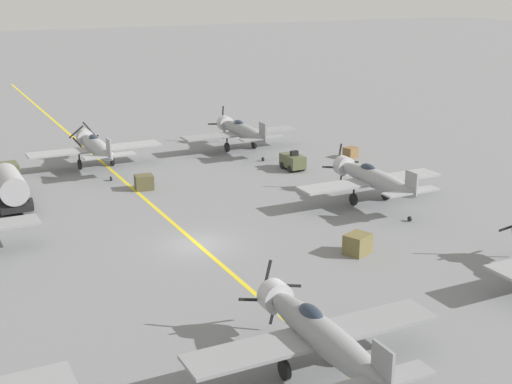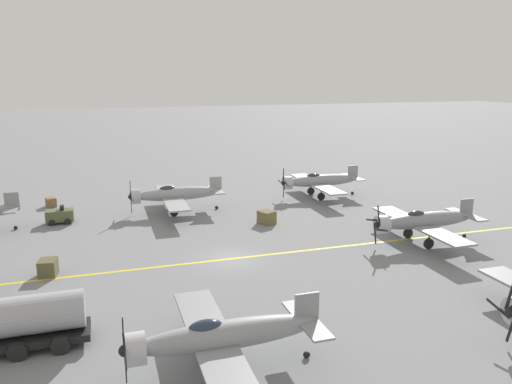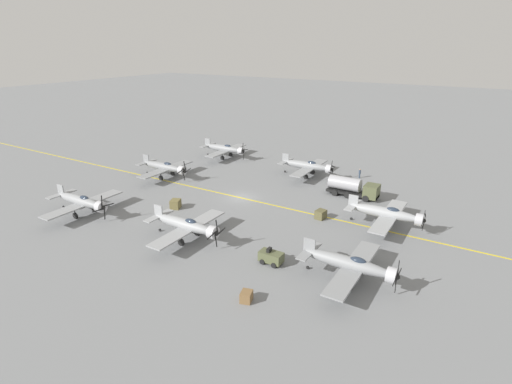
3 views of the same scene
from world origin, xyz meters
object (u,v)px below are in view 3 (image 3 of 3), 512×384
object	(u,v)px
airplane_near_center	(165,167)
supply_crate_by_tanker	(321,214)
airplane_far_center	(387,213)
supply_crate_mid_lane	(176,204)
airplane_mid_right	(186,225)
airplane_near_left	(225,149)
airplane_near_right	(82,201)
airplane_mid_left	(308,166)
fuel_tanker	(353,187)
ground_crew_walking	(360,173)
supply_crate_outboard	(246,296)
tow_tractor	(271,257)
airplane_far_right	(350,264)

from	to	relation	value
airplane_near_center	supply_crate_by_tanker	size ratio (longest dim) A/B	8.26
airplane_near_center	airplane_far_center	size ratio (longest dim) A/B	1.00
supply_crate_mid_lane	airplane_mid_right	bearing A→B (deg)	49.55
airplane_near_left	supply_crate_mid_lane	distance (m)	27.53
airplane_near_right	supply_crate_by_tanker	world-z (taller)	airplane_near_right
airplane_mid_right	airplane_near_center	distance (m)	25.27
airplane_mid_right	supply_crate_by_tanker	size ratio (longest dim) A/B	8.26
airplane_near_left	airplane_mid_left	xyz separation A→B (m)	(2.27, 19.85, 0.00)
airplane_mid_right	airplane_near_center	xyz separation A→B (m)	(-16.49, -19.15, 0.00)
airplane_near_right	airplane_near_center	world-z (taller)	airplane_near_right
fuel_tanker	supply_crate_mid_lane	world-z (taller)	fuel_tanker
airplane_near_right	airplane_mid_left	world-z (taller)	airplane_near_right
ground_crew_walking	supply_crate_by_tanker	bearing A→B (deg)	2.63
supply_crate_outboard	supply_crate_mid_lane	bearing A→B (deg)	-122.79
airplane_near_left	airplane_mid_left	bearing A→B (deg)	85.32
airplane_mid_left	airplane_far_center	world-z (taller)	airplane_mid_left
fuel_tanker	tow_tractor	distance (m)	24.44
airplane_near_left	airplane_far_center	world-z (taller)	airplane_near_left
supply_crate_mid_lane	ground_crew_walking	bearing A→B (deg)	145.98
airplane_far_right	ground_crew_walking	size ratio (longest dim) A/B	7.11
fuel_tanker	ground_crew_walking	bearing A→B (deg)	-168.66
airplane_mid_right	airplane_near_left	size ratio (longest dim) A/B	1.00
supply_crate_mid_lane	airplane_near_center	bearing A→B (deg)	-130.94
airplane_near_right	tow_tractor	world-z (taller)	airplane_near_right
airplane_near_center	tow_tractor	xyz separation A→B (m)	(15.95, 30.65, -1.22)
airplane_near_right	ground_crew_walking	distance (m)	45.81
airplane_far_right	airplane_mid_left	world-z (taller)	airplane_far_right
fuel_tanker	supply_crate_outboard	size ratio (longest dim) A/B	6.62
fuel_tanker	airplane_near_center	bearing A→B (deg)	-75.02
airplane_near_right	supply_crate_by_tanker	distance (m)	33.28
airplane_far_center	tow_tractor	size ratio (longest dim) A/B	4.62
supply_crate_by_tanker	tow_tractor	bearing A→B (deg)	0.04
airplane_near_right	airplane_near_left	bearing A→B (deg)	-166.99
airplane_near_left	airplane_far_center	bearing A→B (deg)	68.12
airplane_mid_right	supply_crate_mid_lane	size ratio (longest dim) A/B	7.74
airplane_near_left	tow_tractor	xyz separation A→B (m)	(32.11, 29.08, -1.22)
fuel_tanker	ground_crew_walking	size ratio (longest dim) A/B	4.74
supply_crate_outboard	airplane_mid_right	bearing A→B (deg)	-117.21
airplane_near_right	airplane_mid_left	distance (m)	37.71
airplane_near_left	ground_crew_walking	size ratio (longest dim) A/B	7.11
airplane_mid_left	supply_crate_mid_lane	size ratio (longest dim) A/B	7.74
fuel_tanker	airplane_far_center	bearing A→B (deg)	40.12
fuel_tanker	supply_crate_outboard	distance (m)	31.60
tow_tractor	supply_crate_outboard	bearing A→B (deg)	11.02
fuel_tanker	ground_crew_walking	world-z (taller)	fuel_tanker
airplane_far_center	supply_crate_mid_lane	distance (m)	29.44
airplane_near_left	airplane_far_right	bearing A→B (deg)	52.21
airplane_near_right	airplane_near_left	size ratio (longest dim) A/B	1.00
airplane_mid_right	airplane_near_right	world-z (taller)	airplane_near_right
supply_crate_mid_lane	supply_crate_outboard	bearing A→B (deg)	57.21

